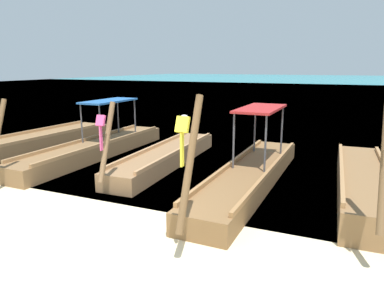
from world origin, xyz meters
name	(u,v)px	position (x,y,z in m)	size (l,w,h in m)	color
ground	(86,261)	(0.00, 0.00, 0.00)	(120.00, 120.00, 0.00)	beige
sea_water	(327,84)	(0.00, 62.19, 0.00)	(120.00, 120.00, 0.00)	teal
longtail_boat_orange_ribbon	(38,141)	(-6.83, 5.61, 0.27)	(1.69, 6.88, 2.76)	brown
longtail_boat_red_ribbon	(96,148)	(-4.07, 5.43, 0.31)	(1.13, 7.34, 2.22)	brown
longtail_boat_pink_ribbon	(166,157)	(-1.44, 5.47, 0.25)	(1.21, 6.33, 2.20)	olive
longtail_boat_yellow_ribbon	(250,174)	(1.44, 4.57, 0.31)	(1.28, 7.46, 2.55)	brown
longtail_boat_violet_ribbon	(363,184)	(4.04, 4.80, 0.33)	(1.23, 6.23, 2.74)	brown
mooring_buoy_near	(184,120)	(-4.10, 12.61, 0.27)	(0.53, 0.53, 0.53)	white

